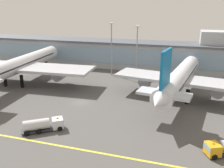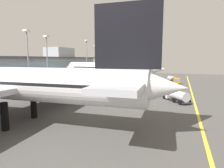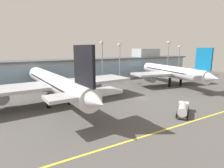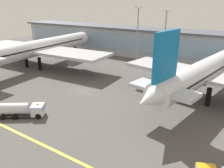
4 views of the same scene
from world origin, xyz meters
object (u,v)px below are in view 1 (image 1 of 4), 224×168
object	(u,v)px
apron_light_mast_far_east	(137,43)
airliner_near_right	(179,78)
fuel_tanker_truck	(44,124)
apron_light_mast_west	(111,41)
airliner_near_left	(18,66)

from	to	relation	value
apron_light_mast_far_east	airliner_near_right	bearing A→B (deg)	-48.99
airliner_near_right	apron_light_mast_far_east	world-z (taller)	apron_light_mast_far_east
airliner_near_right	fuel_tanker_truck	world-z (taller)	airliner_near_right
apron_light_mast_west	apron_light_mast_far_east	world-z (taller)	apron_light_mast_west
airliner_near_left	apron_light_mast_west	world-z (taller)	apron_light_mast_west
airliner_near_right	apron_light_mast_west	xyz separation A→B (m)	(-26.77, 19.13, 7.32)
apron_light_mast_west	fuel_tanker_truck	bearing A→B (deg)	-90.96
airliner_near_left	airliner_near_right	distance (m)	54.70
airliner_near_right	apron_light_mast_far_east	size ratio (longest dim) A/B	2.52
fuel_tanker_truck	apron_light_mast_far_east	bearing A→B (deg)	41.67
fuel_tanker_truck	apron_light_mast_west	world-z (taller)	apron_light_mast_west
apron_light_mast_west	apron_light_mast_far_east	xyz separation A→B (m)	(10.04, 0.11, -0.48)
airliner_near_left	fuel_tanker_truck	distance (m)	38.88
airliner_near_left	airliner_near_right	size ratio (longest dim) A/B	1.20
fuel_tanker_truck	apron_light_mast_west	distance (m)	49.71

